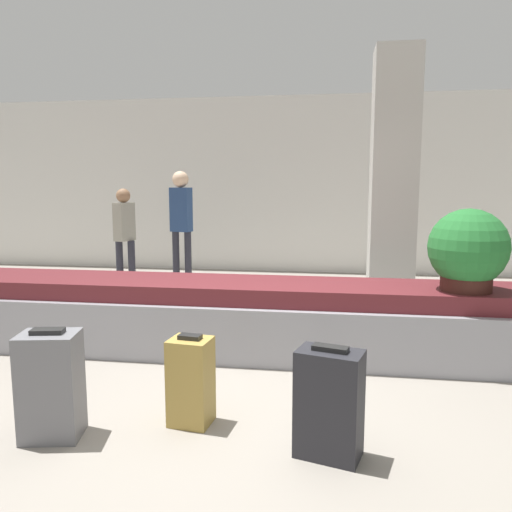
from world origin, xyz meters
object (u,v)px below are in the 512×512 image
Objects in this scene: pillar at (393,185)px; suitcase_1 at (329,403)px; suitcase_0 at (51,385)px; potted_plant_1 at (468,251)px; traveler_0 at (124,230)px; traveler_1 at (181,217)px; suitcase_2 at (191,381)px.

pillar is 4.70× the size of suitcase_1.
suitcase_0 is 3.46m from potted_plant_1.
suitcase_1 is (-0.72, -3.44, -1.27)m from pillar.
traveler_0 is (-1.44, 4.55, 0.57)m from suitcase_0.
traveler_0 is 0.85× the size of traveler_1.
suitcase_0 is at bearing -149.45° from potted_plant_1.
pillar is 4.44× the size of potted_plant_1.
traveler_1 is (-3.08, 1.36, -0.49)m from pillar.
suitcase_1 reaches higher than suitcase_2.
suitcase_0 is 4.81m from traveler_0.
traveler_0 reaches higher than suitcase_1.
potted_plant_1 is at bearing 70.92° from suitcase_1.
potted_plant_1 is at bearing -75.65° from pillar.
suitcase_0 is 1.05× the size of suitcase_1.
suitcase_0 is at bearing -163.26° from suitcase_1.
traveler_1 reaches higher than traveler_0.
potted_plant_1 is 5.20m from traveler_0.
suitcase_1 is at bearing -101.81° from pillar.
traveler_1 is (-3.53, 3.11, 0.07)m from potted_plant_1.
suitcase_0 is 0.89m from suitcase_2.
traveler_0 reaches higher than potted_plant_1.
suitcase_0 is 0.39× the size of traveler_1.
suitcase_1 is 0.37× the size of traveler_1.
suitcase_1 is at bearing 52.51° from traveler_0.
pillar is 3.40m from traveler_1.
potted_plant_1 is (0.45, -1.75, -0.56)m from pillar.
suitcase_1 is 0.96m from suitcase_2.
suitcase_1 is at bearing -9.87° from suitcase_0.
potted_plant_1 is 4.71m from traveler_1.
traveler_1 is (-1.44, 4.52, 0.81)m from suitcase_2.
pillar reaches higher than suitcase_1.
traveler_0 is at bearing -147.58° from traveler_1.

